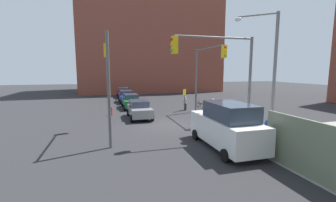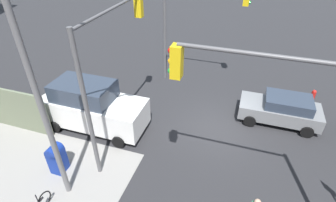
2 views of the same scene
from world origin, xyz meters
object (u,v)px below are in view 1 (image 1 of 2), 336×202
object	(u,v)px
pedestrian_crossing	(185,103)
bicycle_leaning_on_fence	(293,132)
traffic_signal_nw_corner	(206,67)
van_white_delivery	(227,126)
traffic_signal_ne_corner	(221,66)
street_lamp_corner	(269,65)
sedan_maroon	(124,92)
bicycle_at_crosswalk	(200,105)
fire_hydrant	(111,111)
coupe_gray	(139,109)
traffic_signal_se_corner	(107,67)
sedan_blue	(126,96)
pedestrian_waiting	(213,107)
hatchback_green	(131,101)
mailbox_blue	(272,130)

from	to	relation	value
pedestrian_crossing	bicycle_leaning_on_fence	bearing A→B (deg)	86.65
traffic_signal_nw_corner	van_white_delivery	xyz separation A→B (m)	(8.56, -2.70, -3.38)
traffic_signal_ne_corner	street_lamp_corner	distance (m)	3.18
sedan_maroon	bicycle_leaning_on_fence	size ratio (longest dim) A/B	2.43
pedestrian_crossing	sedan_maroon	bearing A→B (deg)	-87.57
bicycle_leaning_on_fence	bicycle_at_crosswalk	xyz separation A→B (m)	(-12.40, -1.20, 0.00)
traffic_signal_ne_corner	fire_hydrant	world-z (taller)	traffic_signal_ne_corner
bicycle_leaning_on_fence	coupe_gray	bearing A→B (deg)	-134.26
fire_hydrant	van_white_delivery	size ratio (longest dim) A/B	0.17
bicycle_leaning_on_fence	bicycle_at_crosswalk	world-z (taller)	same
coupe_gray	bicycle_leaning_on_fence	bearing A→B (deg)	45.74
coupe_gray	sedan_maroon	bearing A→B (deg)	-179.72
sedan_maroon	bicycle_at_crosswalk	size ratio (longest dim) A/B	2.43
traffic_signal_ne_corner	bicycle_at_crosswalk	size ratio (longest dim) A/B	3.71
bicycle_leaning_on_fence	traffic_signal_se_corner	bearing A→B (deg)	-104.53
van_white_delivery	pedestrian_crossing	bearing A→B (deg)	170.64
van_white_delivery	pedestrian_crossing	xyz separation A→B (m)	(-12.13, 2.00, -0.49)
traffic_signal_se_corner	van_white_delivery	xyz separation A→B (m)	(3.76, 6.30, -3.33)
sedan_blue	bicycle_leaning_on_fence	size ratio (longest dim) A/B	2.57
traffic_signal_ne_corner	coupe_gray	size ratio (longest dim) A/B	1.56
bicycle_at_crosswalk	traffic_signal_se_corner	bearing A→B (deg)	-48.25
coupe_gray	pedestrian_crossing	size ratio (longest dim) A/B	2.72
traffic_signal_nw_corner	traffic_signal_ne_corner	world-z (taller)	same
pedestrian_crossing	bicycle_at_crosswalk	distance (m)	2.46
fire_hydrant	pedestrian_waiting	size ratio (longest dim) A/B	0.55
pedestrian_crossing	pedestrian_waiting	bearing A→B (deg)	90.28
street_lamp_corner	pedestrian_crossing	world-z (taller)	street_lamp_corner
bicycle_leaning_on_fence	bicycle_at_crosswalk	size ratio (longest dim) A/B	1.00
traffic_signal_ne_corner	fire_hydrant	distance (m)	12.28
hatchback_green	van_white_delivery	bearing A→B (deg)	13.34
pedestrian_waiting	bicycle_at_crosswalk	size ratio (longest dim) A/B	0.98
traffic_signal_nw_corner	bicycle_leaning_on_fence	size ratio (longest dim) A/B	3.71
traffic_signal_nw_corner	coupe_gray	size ratio (longest dim) A/B	1.56
sedan_maroon	traffic_signal_ne_corner	bearing A→B (deg)	9.89
coupe_gray	pedestrian_crossing	bearing A→B (deg)	116.34
traffic_signal_ne_corner	sedan_blue	bearing A→B (deg)	-166.92
coupe_gray	fire_hydrant	bearing A→B (deg)	-127.66
street_lamp_corner	sedan_maroon	bearing A→B (deg)	-163.27
bicycle_leaning_on_fence	sedan_blue	bearing A→B (deg)	-154.96
mailbox_blue	sedan_blue	distance (m)	21.19
traffic_signal_ne_corner	pedestrian_waiting	size ratio (longest dim) A/B	3.80
traffic_signal_nw_corner	fire_hydrant	xyz separation A→B (m)	(-2.77, -8.70, -4.17)
traffic_signal_nw_corner	traffic_signal_se_corner	distance (m)	10.20
pedestrian_waiting	van_white_delivery	bearing A→B (deg)	76.87
sedan_maroon	hatchback_green	xyz separation A→B (m)	(10.51, -0.02, 0.00)
traffic_signal_nw_corner	sedan_blue	size ratio (longest dim) A/B	1.45
fire_hydrant	hatchback_green	size ratio (longest dim) A/B	0.22
street_lamp_corner	traffic_signal_ne_corner	bearing A→B (deg)	-98.19
traffic_signal_se_corner	traffic_signal_ne_corner	xyz separation A→B (m)	(1.93, 6.88, 0.03)
van_white_delivery	street_lamp_corner	bearing A→B (deg)	110.32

